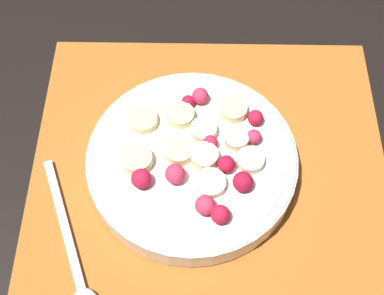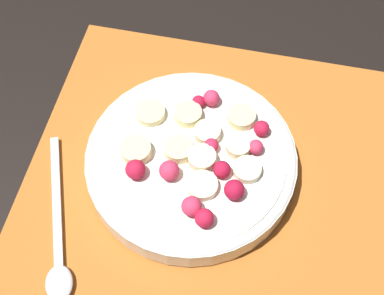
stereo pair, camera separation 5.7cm
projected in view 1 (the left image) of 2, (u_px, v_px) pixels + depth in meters
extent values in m
plane|color=black|center=(209.00, 171.00, 0.60)|extent=(3.00, 3.00, 0.00)
cube|color=#B26023|center=(209.00, 170.00, 0.60)|extent=(0.40, 0.37, 0.01)
cylinder|color=silver|center=(192.00, 158.00, 0.59)|extent=(0.23, 0.23, 0.03)
torus|color=silver|center=(192.00, 154.00, 0.58)|extent=(0.23, 0.23, 0.01)
cylinder|color=white|center=(192.00, 152.00, 0.57)|extent=(0.21, 0.21, 0.00)
cylinder|color=beige|center=(137.00, 160.00, 0.56)|extent=(0.04, 0.04, 0.01)
cylinder|color=#F4EAB7|center=(204.00, 157.00, 0.56)|extent=(0.04, 0.04, 0.01)
cylinder|color=#F4EAB7|center=(212.00, 183.00, 0.55)|extent=(0.04, 0.04, 0.01)
cylinder|color=beige|center=(236.00, 140.00, 0.57)|extent=(0.03, 0.03, 0.01)
cylinder|color=#F4EAB7|center=(250.00, 160.00, 0.56)|extent=(0.04, 0.04, 0.01)
cylinder|color=beige|center=(181.00, 116.00, 0.59)|extent=(0.04, 0.04, 0.01)
cylinder|color=#F4EAB7|center=(203.00, 130.00, 0.58)|extent=(0.03, 0.03, 0.01)
cylinder|color=beige|center=(179.00, 149.00, 0.57)|extent=(0.04, 0.04, 0.01)
cylinder|color=beige|center=(233.00, 110.00, 0.59)|extent=(0.04, 0.04, 0.01)
cylinder|color=beige|center=(143.00, 120.00, 0.59)|extent=(0.05, 0.05, 0.01)
sphere|color=#D12347|center=(215.00, 142.00, 0.57)|extent=(0.02, 0.02, 0.02)
sphere|color=#DB3356|center=(175.00, 174.00, 0.55)|extent=(0.02, 0.02, 0.02)
sphere|color=#DB3356|center=(200.00, 96.00, 0.60)|extent=(0.02, 0.02, 0.02)
sphere|color=#B21433|center=(243.00, 182.00, 0.54)|extent=(0.02, 0.02, 0.02)
sphere|color=#B21433|center=(226.00, 164.00, 0.55)|extent=(0.02, 0.02, 0.02)
sphere|color=red|center=(141.00, 179.00, 0.54)|extent=(0.02, 0.02, 0.02)
sphere|color=red|center=(255.00, 118.00, 0.58)|extent=(0.02, 0.02, 0.02)
sphere|color=#DB3356|center=(205.00, 205.00, 0.53)|extent=(0.02, 0.02, 0.02)
sphere|color=#DB3356|center=(254.00, 137.00, 0.57)|extent=(0.02, 0.02, 0.02)
sphere|color=red|center=(220.00, 214.00, 0.52)|extent=(0.02, 0.02, 0.02)
sphere|color=#B21433|center=(188.00, 101.00, 0.60)|extent=(0.01, 0.01, 0.01)
cube|color=silver|center=(64.00, 222.00, 0.56)|extent=(0.06, 0.15, 0.00)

